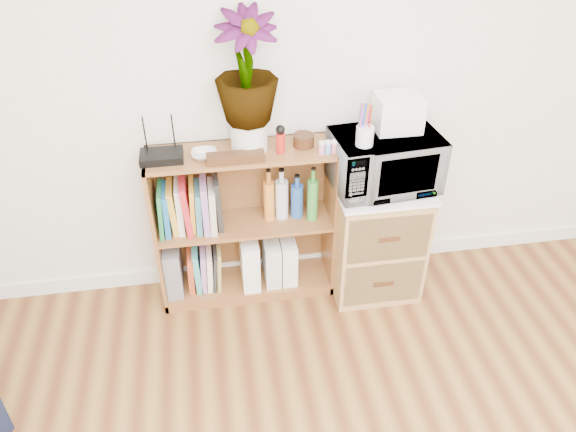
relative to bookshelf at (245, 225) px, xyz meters
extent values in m
cube|color=white|center=(0.35, 0.14, -0.42)|extent=(4.00, 0.02, 0.10)
cube|color=brown|center=(0.00, 0.00, 0.00)|extent=(1.00, 0.30, 0.95)
cube|color=#9E7542|center=(0.75, -0.08, -0.12)|extent=(0.50, 0.45, 0.70)
imported|color=silver|center=(0.75, -0.08, 0.40)|extent=(0.58, 0.42, 0.30)
cylinder|color=white|center=(0.60, -0.16, 0.60)|extent=(0.09, 0.09, 0.10)
cube|color=white|center=(0.82, -0.02, 0.64)|extent=(0.23, 0.19, 0.19)
cube|color=black|center=(-0.40, -0.02, 0.49)|extent=(0.22, 0.15, 0.04)
imported|color=silver|center=(-0.19, -0.03, 0.49)|extent=(0.13, 0.13, 0.03)
cylinder|color=silver|center=(0.05, 0.02, 0.56)|extent=(0.19, 0.19, 0.16)
imported|color=#3E752F|center=(0.05, 0.02, 0.91)|extent=(0.31, 0.31, 0.55)
cube|color=#35210E|center=(-0.04, -0.10, 0.50)|extent=(0.29, 0.07, 0.05)
cylinder|color=red|center=(0.20, -0.04, 0.53)|extent=(0.05, 0.05, 0.11)
cylinder|color=#33190D|center=(0.33, 0.01, 0.51)|extent=(0.11, 0.11, 0.06)
cube|color=pink|center=(0.44, -0.09, 0.50)|extent=(0.11, 0.04, 0.06)
cube|color=slate|center=(-0.43, 0.00, -0.25)|extent=(0.09, 0.25, 0.31)
cube|color=white|center=(0.01, -0.01, -0.25)|extent=(0.10, 0.26, 0.32)
cube|color=silver|center=(0.14, -0.01, -0.26)|extent=(0.09, 0.23, 0.29)
cube|color=white|center=(0.24, -0.01, -0.27)|extent=(0.09, 0.22, 0.28)
cube|color=#1F743E|center=(-0.45, 0.00, 0.16)|extent=(0.04, 0.20, 0.28)
cube|color=#1A5DA0|center=(-0.42, 0.00, 0.15)|extent=(0.03, 0.20, 0.26)
cube|color=gold|center=(-0.39, 0.00, 0.16)|extent=(0.05, 0.20, 0.27)
cube|color=silver|center=(-0.35, 0.00, 0.17)|extent=(0.03, 0.20, 0.28)
cube|color=red|center=(-0.31, 0.00, 0.18)|extent=(0.05, 0.20, 0.31)
cube|color=gold|center=(-0.28, 0.00, 0.16)|extent=(0.04, 0.20, 0.27)
cube|color=teal|center=(-0.25, 0.00, 0.15)|extent=(0.04, 0.20, 0.26)
cube|color=#996AA0|center=(-0.21, 0.00, 0.17)|extent=(0.04, 0.20, 0.30)
cube|color=beige|center=(-0.17, 0.00, 0.16)|extent=(0.04, 0.20, 0.27)
cube|color=black|center=(-0.14, 0.00, 0.18)|extent=(0.04, 0.20, 0.31)
cylinder|color=orange|center=(0.14, 0.00, 0.18)|extent=(0.06, 0.06, 0.31)
cylinder|color=silver|center=(0.21, 0.00, 0.18)|extent=(0.07, 0.07, 0.30)
cylinder|color=#214C9D|center=(0.30, 0.00, 0.15)|extent=(0.07, 0.07, 0.26)
cylinder|color=green|center=(0.38, 0.00, 0.18)|extent=(0.06, 0.06, 0.32)
cube|color=#B83F20|center=(-0.33, 0.00, -0.28)|extent=(0.04, 0.19, 0.25)
cube|color=teal|center=(-0.30, 0.00, -0.27)|extent=(0.04, 0.19, 0.27)
cube|color=#9F70A8|center=(-0.26, 0.00, -0.28)|extent=(0.04, 0.19, 0.26)
cube|color=#FFDDC6|center=(-0.23, 0.00, -0.28)|extent=(0.04, 0.19, 0.24)
cube|color=#262626|center=(-0.20, 0.00, -0.28)|extent=(0.05, 0.19, 0.25)
cube|color=#9E8A49|center=(-0.17, 0.00, -0.27)|extent=(0.04, 0.19, 0.27)
camera|label=1|loc=(-0.17, -2.56, 1.89)|focal=35.00mm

